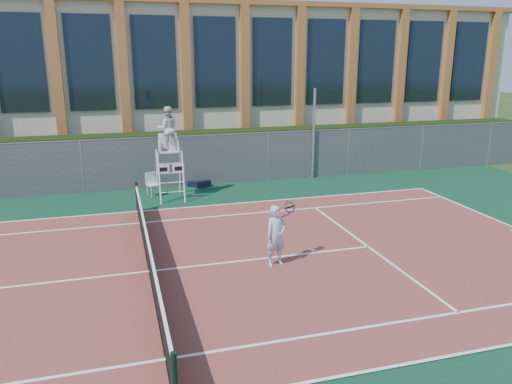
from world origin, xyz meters
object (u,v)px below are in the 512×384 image
object	(u,v)px
steel_pole	(314,134)
tennis_player	(276,235)
plastic_chair	(152,182)
umpire_chair	(168,131)

from	to	relation	value
steel_pole	tennis_player	distance (m)	10.45
steel_pole	plastic_chair	size ratio (longest dim) A/B	4.33
steel_pole	plastic_chair	world-z (taller)	steel_pole
steel_pole	umpire_chair	size ratio (longest dim) A/B	1.12
steel_pole	tennis_player	world-z (taller)	steel_pole
plastic_chair	tennis_player	world-z (taller)	tennis_player
steel_pole	plastic_chair	xyz separation A→B (m)	(-7.46, -1.08, -1.50)
steel_pole	tennis_player	bearing A→B (deg)	-117.60
plastic_chair	tennis_player	xyz separation A→B (m)	(2.65, -8.12, 0.30)
tennis_player	plastic_chair	bearing A→B (deg)	108.09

